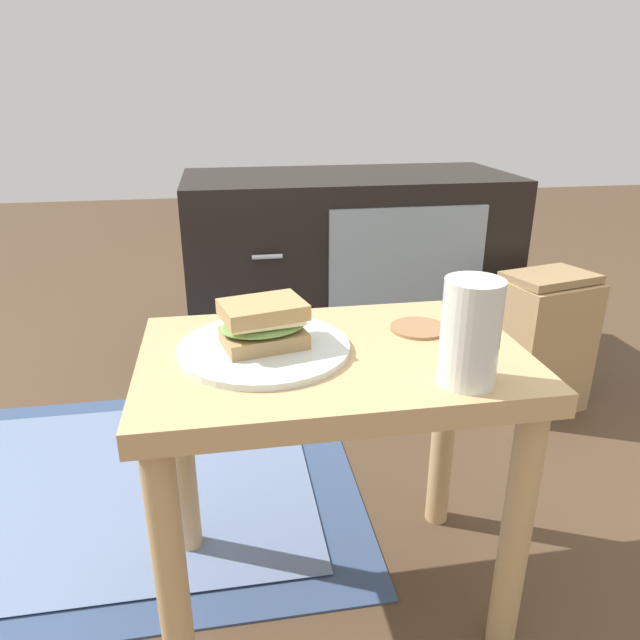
% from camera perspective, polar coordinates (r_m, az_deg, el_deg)
% --- Properties ---
extents(ground_plane, '(8.00, 8.00, 0.00)m').
position_cam_1_polar(ground_plane, '(1.13, 1.09, -24.67)').
color(ground_plane, '#4C3826').
extents(side_table, '(0.56, 0.36, 0.46)m').
position_cam_1_polar(side_table, '(0.90, 1.26, -8.26)').
color(side_table, tan).
rests_on(side_table, ground).
extents(tv_cabinet, '(0.96, 0.46, 0.58)m').
position_cam_1_polar(tv_cabinet, '(1.83, 2.67, 4.94)').
color(tv_cabinet, black).
rests_on(tv_cabinet, ground).
extents(area_rug, '(1.11, 0.80, 0.01)m').
position_cam_1_polar(area_rug, '(1.41, -20.51, -15.07)').
color(area_rug, '#384C72').
rests_on(area_rug, ground).
extents(plate, '(0.25, 0.25, 0.01)m').
position_cam_1_polar(plate, '(0.86, -5.44, -2.71)').
color(plate, silver).
rests_on(plate, side_table).
extents(sandwich_front, '(0.14, 0.11, 0.07)m').
position_cam_1_polar(sandwich_front, '(0.85, -5.53, -0.38)').
color(sandwich_front, tan).
rests_on(sandwich_front, plate).
extents(beer_glass, '(0.08, 0.08, 0.14)m').
position_cam_1_polar(beer_glass, '(0.77, 14.37, -1.40)').
color(beer_glass, silver).
rests_on(beer_glass, side_table).
extents(coaster, '(0.09, 0.09, 0.01)m').
position_cam_1_polar(coaster, '(0.94, 9.55, -0.78)').
color(coaster, '#996B47').
rests_on(coaster, side_table).
extents(paper_bag, '(0.26, 0.23, 0.38)m').
position_cam_1_polar(paper_bag, '(1.67, 20.63, -1.98)').
color(paper_bag, tan).
rests_on(paper_bag, ground).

